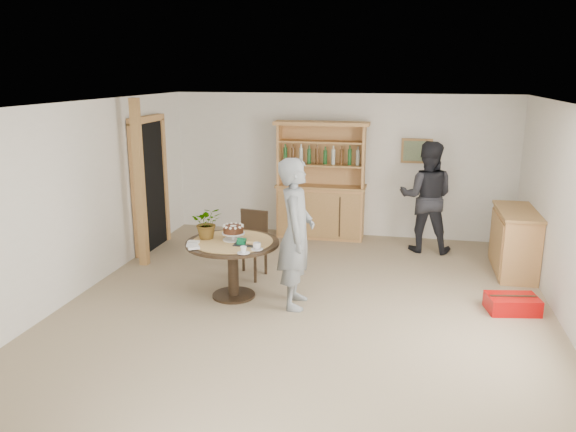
% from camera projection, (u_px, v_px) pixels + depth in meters
% --- Properties ---
extents(ground, '(7.00, 7.00, 0.00)m').
position_uv_depth(ground, '(304.00, 311.00, 6.91)').
color(ground, tan).
rests_on(ground, ground).
extents(room_shell, '(6.04, 7.04, 2.52)m').
position_uv_depth(room_shell, '(305.00, 172.00, 6.48)').
color(room_shell, white).
rests_on(room_shell, ground).
extents(doorway, '(0.13, 1.10, 2.18)m').
position_uv_depth(doorway, '(149.00, 183.00, 9.12)').
color(doorway, black).
rests_on(doorway, ground).
extents(pine_post, '(0.12, 0.12, 2.50)m').
position_uv_depth(pine_post, '(140.00, 184.00, 8.28)').
color(pine_post, '#B37F4B').
rests_on(pine_post, ground).
extents(hutch, '(1.62, 0.54, 2.04)m').
position_uv_depth(hutch, '(321.00, 199.00, 9.87)').
color(hutch, tan).
rests_on(hutch, ground).
extents(sideboard, '(0.54, 1.26, 0.94)m').
position_uv_depth(sideboard, '(515.00, 241.00, 8.13)').
color(sideboard, tan).
rests_on(sideboard, ground).
extents(dining_table, '(1.20, 1.20, 0.76)m').
position_uv_depth(dining_table, '(233.00, 252.00, 7.21)').
color(dining_table, black).
rests_on(dining_table, ground).
extents(dining_chair, '(0.49, 0.49, 0.95)m').
position_uv_depth(dining_chair, '(251.00, 239.00, 8.01)').
color(dining_chair, black).
rests_on(dining_chair, ground).
extents(birthday_cake, '(0.30, 0.30, 0.20)m').
position_uv_depth(birthday_cake, '(233.00, 231.00, 7.19)').
color(birthday_cake, white).
rests_on(birthday_cake, dining_table).
extents(flower_vase, '(0.47, 0.44, 0.42)m').
position_uv_depth(flower_vase, '(207.00, 223.00, 7.24)').
color(flower_vase, '#3F7233').
rests_on(flower_vase, dining_table).
extents(gift_tray, '(0.30, 0.20, 0.08)m').
position_uv_depth(gift_tray, '(246.00, 243.00, 7.01)').
color(gift_tray, black).
rests_on(gift_tray, dining_table).
extents(coffee_cup_a, '(0.15, 0.15, 0.09)m').
position_uv_depth(coffee_cup_a, '(257.00, 246.00, 6.82)').
color(coffee_cup_a, white).
rests_on(coffee_cup_a, dining_table).
extents(coffee_cup_b, '(0.15, 0.15, 0.08)m').
position_uv_depth(coffee_cup_b, '(243.00, 250.00, 6.68)').
color(coffee_cup_b, white).
rests_on(coffee_cup_b, dining_table).
extents(napkins, '(0.24, 0.33, 0.03)m').
position_uv_depth(napkins, '(193.00, 245.00, 6.96)').
color(napkins, white).
rests_on(napkins, dining_table).
extents(teen_boy, '(0.51, 0.72, 1.87)m').
position_uv_depth(teen_boy, '(296.00, 234.00, 6.87)').
color(teen_boy, slate).
rests_on(teen_boy, ground).
extents(adult_person, '(0.92, 0.73, 1.80)m').
position_uv_depth(adult_person, '(426.00, 197.00, 9.03)').
color(adult_person, black).
rests_on(adult_person, ground).
extents(red_suitcase, '(0.66, 0.50, 0.21)m').
position_uv_depth(red_suitcase, '(512.00, 304.00, 6.87)').
color(red_suitcase, '#BA0909').
rests_on(red_suitcase, ground).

